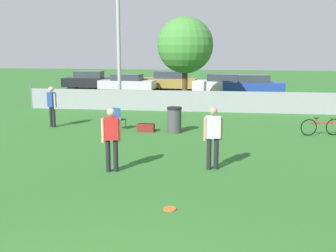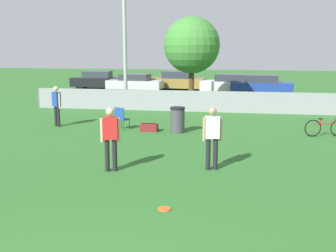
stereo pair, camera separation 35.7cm
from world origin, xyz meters
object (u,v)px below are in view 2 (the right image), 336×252
light_pole (124,4)px  parked_car_tan (178,81)px  folding_chair_sideline (121,117)px  spectator_in_blue (57,103)px  frisbee_disc (164,209)px  trash_bin (178,120)px  parked_car_silver (135,83)px  player_thrower_red (110,135)px  player_receiver_white (212,134)px  parked_car_dark (98,80)px  tree_near_pole (192,45)px  parked_car_blue (261,85)px  parked_car_white (233,84)px  gear_bag_sideline (149,127)px  bicycle_sideline (326,128)px

light_pole → parked_car_tan: size_ratio=2.14×
light_pole → folding_chair_sideline: light_pole is taller
spectator_in_blue → frisbee_disc: 10.52m
trash_bin → parked_car_silver: 16.10m
player_thrower_red → player_receiver_white: bearing=-4.5°
player_thrower_red → parked_car_dark: (-8.12, 22.08, -0.30)m
tree_near_pole → player_receiver_white: tree_near_pole is taller
player_thrower_red → parked_car_blue: player_thrower_red is taller
light_pole → parked_car_white: light_pole is taller
trash_bin → parked_car_tan: 17.14m
spectator_in_blue → parked_car_white: size_ratio=0.36×
player_receiver_white → parked_car_blue: size_ratio=0.40×
gear_bag_sideline → parked_car_dark: (-7.94, 16.50, 0.55)m
parked_car_silver → parked_car_white: 7.39m
frisbee_disc → parked_car_white: parked_car_white is taller
spectator_in_blue → parked_car_silver: spectator_in_blue is taller
bicycle_sideline → folding_chair_sideline: bearing=166.5°
tree_near_pole → parked_car_silver: tree_near_pole is taller
player_thrower_red → parked_car_silver: (-4.61, 20.62, -0.34)m
trash_bin → parked_car_tan: bearing=98.6°
parked_car_tan → parked_car_silver: bearing=-143.4°
player_receiver_white → gear_bag_sideline: player_receiver_white is taller
tree_near_pole → player_receiver_white: bearing=-80.8°
folding_chair_sideline → trash_bin: size_ratio=0.91×
frisbee_disc → parked_car_tan: parked_car_tan is taller
parked_car_dark → parked_car_blue: bearing=-12.5°
parked_car_tan → parked_car_white: 4.76m
light_pole → gear_bag_sideline: light_pole is taller
parked_car_tan → parked_car_blue: size_ratio=1.04×
parked_car_dark → parked_car_silver: (3.51, -1.47, -0.04)m
bicycle_sideline → frisbee_disc: bearing=-133.1°
light_pole → parked_car_white: bearing=56.7°
gear_bag_sideline → folding_chair_sideline: bearing=171.7°
player_receiver_white → frisbee_disc: player_receiver_white is taller
parked_car_dark → parked_car_tan: bearing=0.4°
player_receiver_white → gear_bag_sideline: bearing=104.1°
parked_car_white → parked_car_blue: size_ratio=1.10×
player_thrower_red → parked_car_tan: player_thrower_red is taller
frisbee_disc → parked_car_silver: size_ratio=0.06×
parked_car_white → folding_chair_sideline: bearing=-96.5°
frisbee_disc → spectator_in_blue: bearing=126.3°
frisbee_disc → parked_car_dark: size_ratio=0.07×
spectator_in_blue → bicycle_sideline: 10.90m
tree_near_pole → parked_car_tan: (-2.04, 8.06, -2.73)m
tree_near_pole → parked_car_silver: (-5.06, 6.21, -2.77)m
bicycle_sideline → trash_bin: 5.64m
frisbee_disc → trash_bin: trash_bin is taller
player_receiver_white → parked_car_dark: 24.05m
bicycle_sideline → gear_bag_sideline: bearing=168.0°
light_pole → folding_chair_sideline: size_ratio=10.49×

